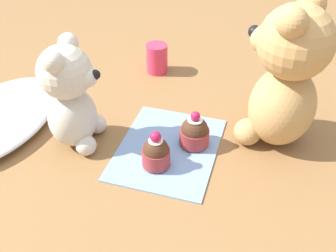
{
  "coord_description": "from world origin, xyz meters",
  "views": [
    {
      "loc": [
        -0.55,
        -0.16,
        0.5
      ],
      "look_at": [
        0.0,
        0.0,
        0.06
      ],
      "focal_mm": 42.0,
      "sensor_mm": 36.0,
      "label": 1
    }
  ],
  "objects_px": {
    "teddy_bear_tan": "(286,77)",
    "cupcake_near_cream_bear": "(156,153)",
    "cupcake_near_tan_bear": "(194,132)",
    "juice_glass": "(157,58)",
    "teddy_bear_cream": "(71,97)"
  },
  "relations": [
    {
      "from": "teddy_bear_tan",
      "to": "cupcake_near_cream_bear",
      "type": "relative_size",
      "value": 3.87
    },
    {
      "from": "cupcake_near_cream_bear",
      "to": "juice_glass",
      "type": "bearing_deg",
      "value": 17.66
    },
    {
      "from": "cupcake_near_tan_bear",
      "to": "juice_glass",
      "type": "bearing_deg",
      "value": 31.8
    },
    {
      "from": "teddy_bear_tan",
      "to": "juice_glass",
      "type": "distance_m",
      "value": 0.37
    },
    {
      "from": "teddy_bear_tan",
      "to": "juice_glass",
      "type": "bearing_deg",
      "value": -103.75
    },
    {
      "from": "teddy_bear_tan",
      "to": "cupcake_near_cream_bear",
      "type": "height_order",
      "value": "teddy_bear_tan"
    },
    {
      "from": "teddy_bear_cream",
      "to": "teddy_bear_tan",
      "type": "distance_m",
      "value": 0.39
    },
    {
      "from": "teddy_bear_cream",
      "to": "cupcake_near_tan_bear",
      "type": "height_order",
      "value": "teddy_bear_cream"
    },
    {
      "from": "cupcake_near_tan_bear",
      "to": "juice_glass",
      "type": "relative_size",
      "value": 1.02
    },
    {
      "from": "teddy_bear_cream",
      "to": "teddy_bear_tan",
      "type": "bearing_deg",
      "value": -79.55
    },
    {
      "from": "teddy_bear_tan",
      "to": "cupcake_near_cream_bear",
      "type": "bearing_deg",
      "value": -36.11
    },
    {
      "from": "cupcake_near_tan_bear",
      "to": "juice_glass",
      "type": "height_order",
      "value": "cupcake_near_tan_bear"
    },
    {
      "from": "cupcake_near_cream_bear",
      "to": "cupcake_near_tan_bear",
      "type": "relative_size",
      "value": 1.0
    },
    {
      "from": "teddy_bear_cream",
      "to": "teddy_bear_tan",
      "type": "relative_size",
      "value": 0.75
    },
    {
      "from": "cupcake_near_cream_bear",
      "to": "teddy_bear_tan",
      "type": "bearing_deg",
      "value": -53.66
    }
  ]
}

